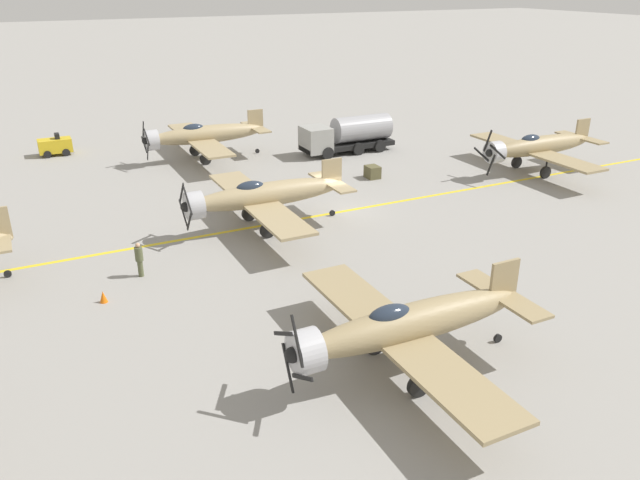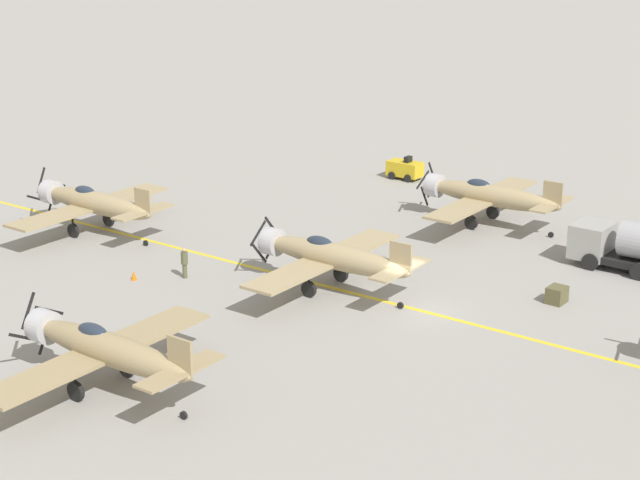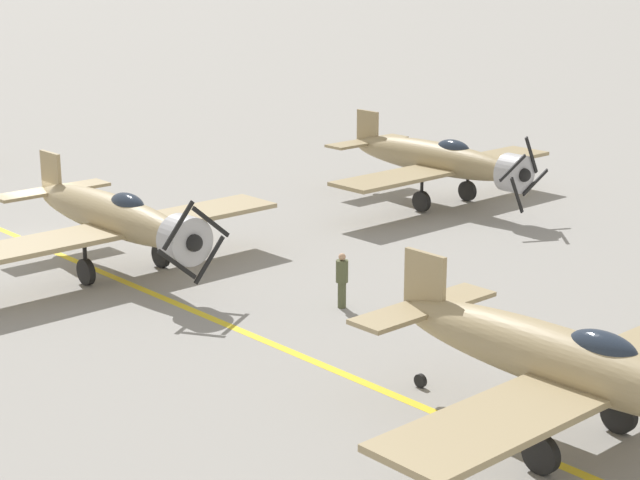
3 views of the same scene
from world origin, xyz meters
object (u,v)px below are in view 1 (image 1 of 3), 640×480
Objects in this scene: tow_tractor at (55,146)px; traffic_cone at (103,297)px; airplane_mid_center at (263,196)px; airplane_mid_left at (406,325)px; supply_crate_by_tanker at (372,172)px; airplane_mid_right at (203,135)px; ground_crew_walking at (139,258)px; airplane_near_center at (537,146)px; fuel_tanker at (347,135)px.

tow_tractor is 4.73× the size of traffic_cone.
airplane_mid_left is at bearing 178.86° from airplane_mid_center.
airplane_mid_right is at bearing 43.06° from supply_crate_by_tanker.
ground_crew_walking is at bearing 146.31° from airplane_mid_right.
ground_crew_walking is at bearing -46.83° from traffic_cone.
airplane_near_center is 1.50× the size of fuel_tanker.
supply_crate_by_tanker is (8.94, -18.64, -0.52)m from ground_crew_walking.
tow_tractor reaches higher than ground_crew_walking.
airplane_near_center reaches higher than airplane_mid_left.
airplane_near_center is 1.00× the size of airplane_mid_right.
airplane_near_center reaches higher than ground_crew_walking.
airplane_mid_left is at bearing 151.97° from supply_crate_by_tanker.
fuel_tanker is 14.55× the size of traffic_cone.
fuel_tanker reaches higher than supply_crate_by_tanker.
airplane_mid_left is 14.21m from traffic_cone.
tow_tractor is at bearing 48.66° from airplane_mid_right.
airplane_mid_center is 21.82× the size of traffic_cone.
airplane_near_center is 6.73× the size of ground_crew_walking.
supply_crate_by_tanker is at bearing -62.27° from traffic_cone.
airplane_near_center is at bearing -123.76° from tow_tractor.
airplane_mid_center is 18.03m from fuel_tanker.
traffic_cone is (-28.04, 0.47, -0.52)m from tow_tractor.
airplane_mid_left reaches higher than tow_tractor.
traffic_cone is (-6.69, 32.41, -1.74)m from airplane_near_center.
airplane_mid_left is at bearing -167.16° from tow_tractor.
traffic_cone is (-10.90, 20.73, -0.18)m from supply_crate_by_tanker.
airplane_near_center is (1.45, -22.50, 0.00)m from airplane_mid_center.
fuel_tanker is at bearing -51.23° from traffic_cone.
ground_crew_walking is 3.24× the size of traffic_cone.
airplane_mid_right is 24.00m from traffic_cone.
airplane_mid_right is at bearing -3.09° from airplane_mid_center.
airplane_near_center reaches higher than airplane_mid_center.
airplane_mid_center is 16.02m from airplane_mid_right.
ground_crew_walking is at bearing 128.29° from fuel_tanker.
airplane_mid_right is (31.83, -1.82, -0.00)m from airplane_mid_left.
fuel_tanker is at bearing -14.06° from supply_crate_by_tanker.
airplane_mid_left is 21.82× the size of traffic_cone.
tow_tractor is 2.40× the size of supply_crate_by_tanker.
ground_crew_walking is at bearing 113.87° from airplane_mid_center.
airplane_mid_left is 1.00× the size of airplane_near_center.
ground_crew_walking is 1.64× the size of supply_crate_by_tanker.
airplane_mid_center reaches higher than tow_tractor.
airplane_near_center is 15.10m from fuel_tanker.
airplane_mid_right reaches higher than supply_crate_by_tanker.
airplane_near_center reaches higher than tow_tractor.
airplane_mid_left reaches higher than ground_crew_walking.
tow_tractor is 26.13m from ground_crew_walking.
traffic_cone is at bearing 133.17° from ground_crew_walking.
fuel_tanker reaches higher than traffic_cone.
tow_tractor is 1.46× the size of ground_crew_walking.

